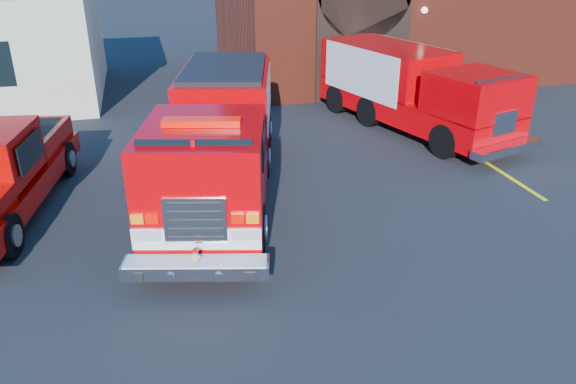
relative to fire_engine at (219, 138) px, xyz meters
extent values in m
plane|color=black|center=(0.84, -2.01, -1.37)|extent=(100.00, 100.00, 0.00)
cube|color=yellow|center=(7.34, -1.01, -1.37)|extent=(0.12, 3.00, 0.01)
cube|color=yellow|center=(7.34, 1.99, -1.37)|extent=(0.12, 3.00, 0.01)
cube|color=yellow|center=(7.34, 4.99, -1.37)|extent=(0.12, 3.00, 0.01)
cube|color=black|center=(6.34, 6.97, 0.63)|extent=(3.60, 0.12, 4.00)
cylinder|color=black|center=(-1.66, -2.55, -0.88)|extent=(0.55, 1.04, 0.99)
cylinder|color=black|center=(0.26, -3.03, -0.88)|extent=(0.55, 1.04, 0.99)
cube|color=#CE0005|center=(0.00, 0.00, -0.61)|extent=(4.14, 8.40, 0.81)
cube|color=#CE0005|center=(0.50, 2.00, 0.42)|extent=(3.14, 4.38, 1.44)
cube|color=#CE0005|center=(-0.63, -2.53, 0.47)|extent=(2.88, 3.34, 1.35)
cube|color=black|center=(-0.91, -3.62, 0.83)|extent=(1.94, 0.55, 0.85)
cube|color=#EC1101|center=(-0.63, -2.53, 1.22)|extent=(1.47, 0.65, 0.13)
cube|color=white|center=(-0.99, -3.95, -0.43)|extent=(2.19, 0.60, 0.40)
cube|color=silver|center=(-0.99, -3.96, -0.07)|extent=(1.06, 0.31, 0.85)
cube|color=silver|center=(-1.05, -4.19, -0.85)|extent=(2.56, 1.09, 0.25)
cube|color=#B7B7BF|center=(-0.60, 2.28, 0.42)|extent=(0.82, 3.15, 1.17)
cube|color=#B7B7BF|center=(1.60, 1.73, 0.42)|extent=(0.82, 3.15, 1.17)
sphere|color=tan|center=(-1.05, -4.19, -0.65)|extent=(0.17, 0.17, 0.14)
sphere|color=tan|center=(-1.05, -4.20, -0.55)|extent=(0.14, 0.14, 0.11)
sphere|color=tan|center=(-1.09, -4.17, -0.51)|extent=(0.05, 0.05, 0.04)
sphere|color=tan|center=(-1.00, -4.19, -0.51)|extent=(0.05, 0.05, 0.04)
ellipsoid|color=#BD0E03|center=(-1.05, -4.19, -0.51)|extent=(0.14, 0.14, 0.07)
cylinder|color=#BD0E03|center=(-1.05, -4.20, -0.53)|extent=(0.16, 0.16, 0.01)
cylinder|color=black|center=(-4.45, -2.01, -0.93)|extent=(0.45, 0.92, 0.88)
cube|color=#AF0301|center=(-4.76, 1.91, -0.32)|extent=(2.39, 2.63, 0.61)
cylinder|color=black|center=(6.38, 0.64, -0.88)|extent=(0.57, 1.03, 0.98)
cylinder|color=black|center=(8.26, 1.19, -0.88)|extent=(0.57, 1.03, 0.98)
cube|color=#CE0005|center=(6.63, 3.31, -0.62)|extent=(4.13, 7.46, 0.80)
cube|color=#CE0005|center=(6.25, 4.59, 0.41)|extent=(3.38, 4.89, 1.33)
cube|color=#CE0005|center=(7.32, 0.92, 0.32)|extent=(2.73, 2.67, 1.16)
cube|color=#B7B7BF|center=(5.18, 4.28, 0.32)|extent=(1.08, 3.60, 1.51)
cube|color=#B7B7BF|center=(7.33, 4.91, 0.32)|extent=(1.08, 3.60, 1.51)
cube|color=silver|center=(7.68, -0.32, -0.88)|extent=(2.42, 1.06, 0.22)
camera|label=1|loc=(-1.60, -12.54, 4.37)|focal=35.00mm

